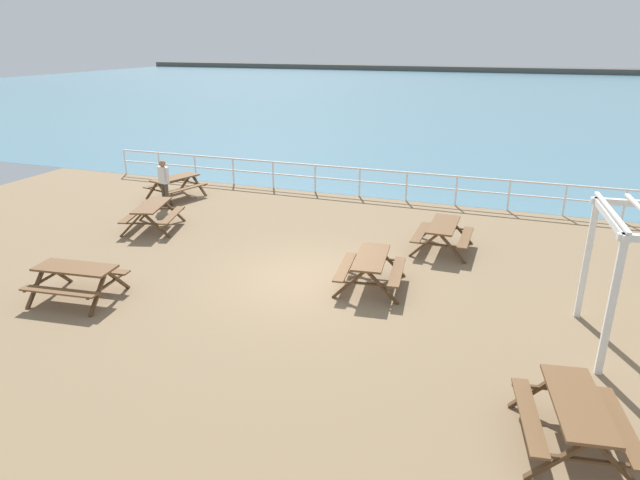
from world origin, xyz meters
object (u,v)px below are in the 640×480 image
(picnic_table_far_left, at_px, (175,182))
(picnic_table_near_right, at_px, (443,230))
(picnic_table_mid_centre, at_px, (576,412))
(picnic_table_far_right, at_px, (76,275))
(picnic_table_near_left, at_px, (152,211))
(picnic_table_seaward, at_px, (371,264))
(visitor, at_px, (164,180))

(picnic_table_far_left, bearing_deg, picnic_table_near_right, -84.84)
(picnic_table_mid_centre, xyz_separation_m, picnic_table_far_right, (-10.24, 1.43, 0.00))
(picnic_table_near_left, distance_m, picnic_table_seaward, 7.69)
(picnic_table_near_left, height_order, picnic_table_near_right, same)
(picnic_table_seaward, bearing_deg, picnic_table_far_left, 53.12)
(picnic_table_far_left, relative_size, picnic_table_far_right, 1.10)
(picnic_table_near_left, bearing_deg, picnic_table_far_left, 6.28)
(picnic_table_seaward, relative_size, visitor, 1.18)
(picnic_table_far_left, relative_size, visitor, 1.30)
(picnic_table_far_right, height_order, picnic_table_seaward, same)
(picnic_table_mid_centre, bearing_deg, picnic_table_near_left, 52.73)
(picnic_table_mid_centre, height_order, visitor, visitor)
(picnic_table_far_right, xyz_separation_m, picnic_table_seaward, (6.08, 2.88, 0.00))
(picnic_table_mid_centre, distance_m, picnic_table_far_right, 10.34)
(picnic_table_near_left, bearing_deg, picnic_table_near_right, -98.71)
(picnic_table_near_right, bearing_deg, picnic_table_mid_centre, -157.88)
(picnic_table_near_left, distance_m, picnic_table_mid_centre, 13.16)
(picnic_table_seaward, bearing_deg, picnic_table_far_right, 108.58)
(picnic_table_near_right, height_order, picnic_table_seaward, same)
(picnic_table_seaward, distance_m, visitor, 9.39)
(picnic_table_far_right, bearing_deg, picnic_table_seaward, 18.58)
(picnic_table_near_left, height_order, picnic_table_mid_centre, same)
(picnic_table_near_right, relative_size, picnic_table_far_right, 0.92)
(picnic_table_far_left, relative_size, picnic_table_seaward, 1.10)
(picnic_table_near_left, xyz_separation_m, picnic_table_near_right, (8.72, 1.20, 0.00))
(picnic_table_near_left, distance_m, picnic_table_far_left, 3.59)
(picnic_table_mid_centre, relative_size, picnic_table_far_right, 1.03)
(picnic_table_near_right, distance_m, picnic_table_far_right, 9.42)
(picnic_table_far_right, distance_m, visitor, 7.28)
(picnic_table_far_right, bearing_deg, picnic_table_far_left, 102.35)
(picnic_table_near_right, distance_m, visitor, 9.80)
(picnic_table_mid_centre, relative_size, picnic_table_far_left, 0.94)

